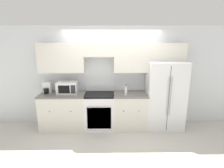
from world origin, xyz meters
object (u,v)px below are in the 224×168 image
(refrigerator, at_px, (164,95))
(bottle, at_px, (126,91))
(microwave, at_px, (68,87))
(oven_range, at_px, (100,111))

(refrigerator, relative_size, bottle, 6.71)
(refrigerator, relative_size, microwave, 3.45)
(oven_range, relative_size, bottle, 4.20)
(microwave, bearing_deg, bottle, -7.52)
(bottle, bearing_deg, refrigerator, 10.12)
(oven_range, relative_size, microwave, 2.16)
(oven_range, height_order, microwave, microwave)
(microwave, height_order, bottle, microwave)
(microwave, distance_m, bottle, 1.48)
(oven_range, bearing_deg, bottle, -11.21)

